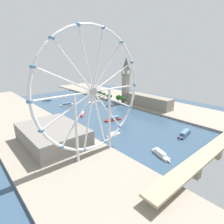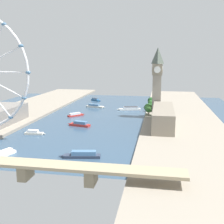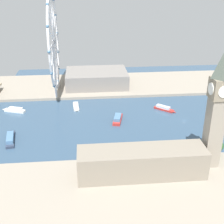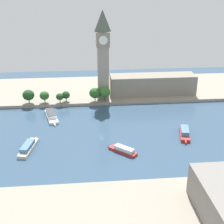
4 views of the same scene
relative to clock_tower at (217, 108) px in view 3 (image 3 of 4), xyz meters
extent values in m
plane|color=#334C66|center=(78.34, -7.02, -47.38)|extent=(389.00, 389.00, 0.00)
cube|color=gray|center=(187.84, -7.02, -45.88)|extent=(90.00, 520.00, 3.00)
cube|color=gray|center=(0.00, 0.00, -18.59)|extent=(10.64, 10.64, 51.57)
cube|color=gray|center=(0.00, 0.00, 14.16)|extent=(12.34, 12.34, 13.93)
pyramid|color=#4C564C|center=(0.00, 0.00, 31.02)|extent=(11.17, 11.17, 19.80)
cylinder|color=white|center=(0.00, 6.38, 14.16)|extent=(8.08, 0.50, 8.08)
cylinder|color=white|center=(6.38, 0.00, 14.16)|extent=(0.50, 8.08, 8.08)
cylinder|color=white|center=(-6.38, 0.00, 14.16)|extent=(0.50, 8.08, 8.08)
cube|color=gray|center=(-8.27, 51.65, -34.46)|extent=(22.00, 87.30, 19.82)
cylinder|color=#513823|center=(10.22, -8.83, -42.15)|extent=(0.80, 0.80, 4.46)
ellipsoid|color=#285623|center=(10.22, -8.83, -35.45)|extent=(11.17, 11.17, 10.05)
cylinder|color=#513823|center=(8.86, 0.49, -42.02)|extent=(0.80, 0.80, 4.71)
ellipsoid|color=#386B2D|center=(8.86, 0.49, -35.15)|extent=(11.31, 11.31, 10.17)
torus|color=silver|center=(163.06, 121.40, 15.78)|extent=(107.50, 2.48, 107.50)
cylinder|color=#99999E|center=(163.06, 121.40, 15.78)|extent=(6.30, 3.00, 6.30)
cylinder|color=silver|center=(189.31, 121.40, 15.78)|extent=(52.51, 1.49, 1.49)
cylinder|color=silver|center=(186.71, 121.40, 27.18)|extent=(47.96, 1.49, 24.12)
cylinder|color=silver|center=(179.43, 121.40, 36.31)|extent=(33.90, 1.49, 41.98)
cylinder|color=silver|center=(168.90, 121.40, 41.38)|extent=(13.14, 1.49, 51.52)
cylinder|color=silver|center=(157.22, 121.40, 41.38)|extent=(13.14, 1.49, 51.52)
cylinder|color=silver|center=(146.69, 121.40, 36.31)|extent=(33.90, 1.49, 41.98)
cylinder|color=silver|center=(139.40, 121.40, 27.18)|extent=(47.96, 1.49, 24.12)
cylinder|color=silver|center=(136.80, 121.40, 15.78)|extent=(52.51, 1.49, 1.49)
cylinder|color=silver|center=(139.40, 121.40, 4.39)|extent=(47.96, 1.49, 24.12)
cylinder|color=silver|center=(146.69, 121.40, -4.74)|extent=(33.90, 1.49, 41.98)
cylinder|color=silver|center=(157.22, 121.40, -9.81)|extent=(13.14, 1.49, 51.52)
cylinder|color=silver|center=(168.90, 121.40, -9.81)|extent=(13.14, 1.49, 51.52)
cylinder|color=silver|center=(179.43, 121.40, -4.74)|extent=(33.90, 1.49, 41.98)
cylinder|color=silver|center=(186.71, 121.40, 4.39)|extent=(47.96, 1.49, 24.12)
ellipsoid|color=teal|center=(215.57, 121.40, 15.78)|extent=(4.80, 3.20, 3.20)
ellipsoid|color=teal|center=(210.37, 121.40, 38.57)|extent=(4.80, 3.20, 3.20)
ellipsoid|color=teal|center=(195.80, 121.40, 56.84)|extent=(4.80, 3.20, 3.20)
ellipsoid|color=teal|center=(130.32, 121.40, 56.84)|extent=(4.80, 3.20, 3.20)
ellipsoid|color=teal|center=(115.75, 121.40, 38.57)|extent=(4.80, 3.20, 3.20)
ellipsoid|color=teal|center=(110.55, 121.40, 15.78)|extent=(4.80, 3.20, 3.20)
ellipsoid|color=teal|center=(115.75, 121.40, -7.00)|extent=(4.80, 3.20, 3.20)
ellipsoid|color=teal|center=(130.32, 121.40, -25.27)|extent=(4.80, 3.20, 3.20)
ellipsoid|color=teal|center=(151.37, 121.40, -35.41)|extent=(4.80, 3.20, 3.20)
ellipsoid|color=teal|center=(174.74, 121.40, -35.41)|extent=(4.80, 3.20, 3.20)
ellipsoid|color=teal|center=(195.80, 121.40, -25.27)|extent=(4.80, 3.20, 3.20)
ellipsoid|color=teal|center=(210.37, 121.40, -7.00)|extent=(4.80, 3.20, 3.20)
cylinder|color=silver|center=(181.44, 121.40, -14.30)|extent=(2.40, 2.40, 60.16)
cylinder|color=silver|center=(144.68, 121.40, -14.30)|extent=(2.40, 2.40, 60.16)
cube|color=gray|center=(183.37, 73.71, -35.23)|extent=(54.37, 75.78, 18.30)
cube|color=#2D384C|center=(53.49, 153.73, -46.28)|extent=(29.05, 11.28, 2.20)
cone|color=#2D384C|center=(69.72, 156.49, -46.28)|extent=(5.40, 3.02, 2.20)
cube|color=teal|center=(52.09, 153.49, -43.59)|extent=(19.34, 8.61, 3.17)
cube|color=beige|center=(119.29, 98.95, -46.35)|extent=(18.85, 6.99, 2.05)
cone|color=beige|center=(108.60, 98.08, -46.35)|extent=(3.48, 2.32, 2.05)
cube|color=white|center=(120.21, 99.03, -44.01)|extent=(10.90, 5.47, 2.62)
cube|color=white|center=(114.94, 162.32, -46.18)|extent=(12.09, 22.75, 2.40)
cone|color=white|center=(119.14, 174.56, -46.18)|extent=(3.57, 4.57, 2.40)
cube|color=white|center=(114.58, 161.26, -43.75)|extent=(8.75, 15.02, 2.45)
cube|color=#B22D28|center=(104.83, 6.39, -46.41)|extent=(18.57, 19.63, 1.94)
cone|color=#B22D28|center=(96.40, -2.87, -46.41)|extent=(4.04, 4.17, 1.94)
cube|color=silver|center=(105.55, 7.18, -44.14)|extent=(13.49, 14.18, 2.59)
cube|color=#B22D28|center=(83.84, 57.79, -46.09)|extent=(24.95, 12.38, 2.56)
cone|color=#B22D28|center=(97.39, 54.59, -46.09)|extent=(4.79, 3.49, 2.56)
cube|color=teal|center=(82.68, 58.07, -43.21)|extent=(16.07, 9.24, 3.20)
camera|label=1|loc=(252.70, 248.23, 46.34)|focal=29.39mm
camera|label=2|loc=(-4.63, 349.45, 28.70)|focal=44.31mm
camera|label=3|loc=(-176.75, 87.74, 80.42)|focal=47.84mm
camera|label=4|loc=(298.63, -19.84, 66.08)|focal=50.70mm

